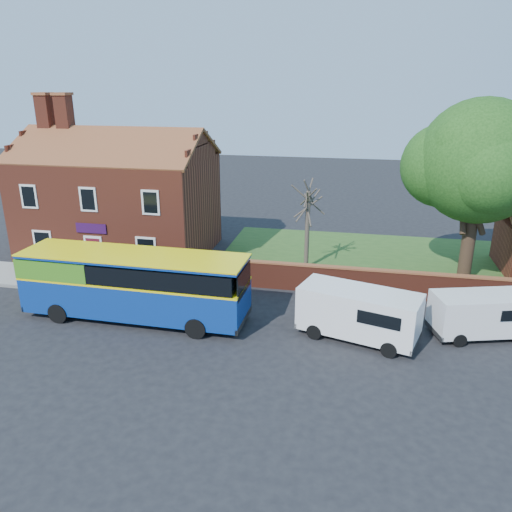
% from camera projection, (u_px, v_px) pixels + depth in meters
% --- Properties ---
extents(ground, '(120.00, 120.00, 0.00)m').
position_uv_depth(ground, '(154.00, 338.00, 23.28)').
color(ground, black).
rests_on(ground, ground).
extents(pavement, '(18.00, 3.50, 0.12)m').
position_uv_depth(pavement, '(82.00, 280.00, 29.91)').
color(pavement, gray).
rests_on(pavement, ground).
extents(kerb, '(18.00, 0.15, 0.14)m').
position_uv_depth(kerb, '(66.00, 291.00, 28.29)').
color(kerb, slate).
rests_on(kerb, ground).
extents(grass_strip, '(26.00, 12.00, 0.04)m').
position_uv_depth(grass_strip, '(417.00, 263.00, 32.81)').
color(grass_strip, '#426B28').
rests_on(grass_strip, ground).
extents(shop_building, '(12.30, 8.13, 10.50)m').
position_uv_depth(shop_building, '(120.00, 204.00, 34.11)').
color(shop_building, maroon).
rests_on(shop_building, ground).
extents(boundary_wall, '(22.00, 0.38, 1.60)m').
position_uv_depth(boundary_wall, '(429.00, 287.00, 27.00)').
color(boundary_wall, maroon).
rests_on(boundary_wall, ground).
extents(bus, '(11.28, 3.09, 3.42)m').
position_uv_depth(bus, '(128.00, 282.00, 24.67)').
color(bus, navy).
rests_on(bus, ground).
extents(van_near, '(5.81, 3.61, 2.38)m').
position_uv_depth(van_near, '(359.00, 312.00, 22.83)').
color(van_near, white).
rests_on(van_near, ground).
extents(van_far, '(5.09, 3.16, 2.09)m').
position_uv_depth(van_far, '(485.00, 313.00, 23.10)').
color(van_far, white).
rests_on(van_far, ground).
extents(large_tree, '(8.69, 6.88, 10.60)m').
position_uv_depth(large_tree, '(480.00, 165.00, 27.64)').
color(large_tree, black).
rests_on(large_tree, ground).
extents(bare_tree, '(2.05, 2.44, 5.46)m').
position_uv_depth(bare_tree, '(307.00, 226.00, 31.05)').
color(bare_tree, '#4C4238').
rests_on(bare_tree, ground).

